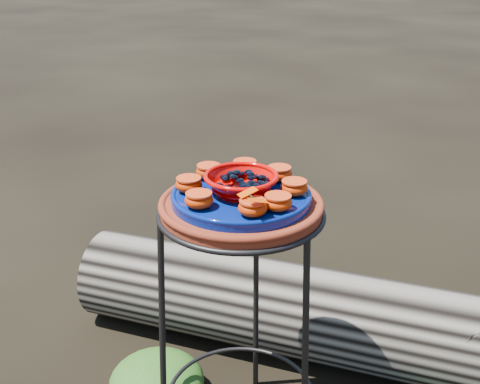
% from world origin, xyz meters
% --- Properties ---
extents(plant_stand, '(0.44, 0.44, 0.70)m').
position_xyz_m(plant_stand, '(0.00, 0.00, 0.35)').
color(plant_stand, black).
rests_on(plant_stand, ground).
extents(terracotta_saucer, '(0.38, 0.38, 0.03)m').
position_xyz_m(terracotta_saucer, '(0.00, 0.00, 0.72)').
color(terracotta_saucer, maroon).
rests_on(terracotta_saucer, plant_stand).
extents(cobalt_plate, '(0.33, 0.33, 0.02)m').
position_xyz_m(cobalt_plate, '(0.00, 0.00, 0.74)').
color(cobalt_plate, '#02145A').
rests_on(cobalt_plate, terracotta_saucer).
extents(red_bowl, '(0.16, 0.16, 0.05)m').
position_xyz_m(red_bowl, '(0.00, 0.00, 0.78)').
color(red_bowl, '#CC0402').
rests_on(red_bowl, cobalt_plate).
extents(glass_gems, '(0.13, 0.13, 0.02)m').
position_xyz_m(glass_gems, '(0.00, 0.00, 0.81)').
color(glass_gems, black).
rests_on(glass_gems, red_bowl).
extents(orange_half_0, '(0.06, 0.06, 0.04)m').
position_xyz_m(orange_half_0, '(0.05, -0.11, 0.77)').
color(orange_half_0, '#B61B00').
rests_on(orange_half_0, cobalt_plate).
extents(orange_half_1, '(0.06, 0.06, 0.04)m').
position_xyz_m(orange_half_1, '(0.10, -0.07, 0.77)').
color(orange_half_1, '#B61B00').
rests_on(orange_half_1, cobalt_plate).
extents(orange_half_2, '(0.06, 0.06, 0.04)m').
position_xyz_m(orange_half_2, '(0.12, 0.02, 0.77)').
color(orange_half_2, '#B61B00').
rests_on(orange_half_2, cobalt_plate).
extents(orange_half_3, '(0.06, 0.06, 0.04)m').
position_xyz_m(orange_half_3, '(0.07, 0.10, 0.77)').
color(orange_half_3, '#B61B00').
rests_on(orange_half_3, cobalt_plate).
extents(orange_half_4, '(0.06, 0.06, 0.04)m').
position_xyz_m(orange_half_4, '(-0.02, 0.12, 0.77)').
color(orange_half_4, '#B61B00').
rests_on(orange_half_4, cobalt_plate).
extents(orange_half_5, '(0.06, 0.06, 0.04)m').
position_xyz_m(orange_half_5, '(-0.10, 0.07, 0.77)').
color(orange_half_5, '#B61B00').
rests_on(orange_half_5, cobalt_plate).
extents(orange_half_6, '(0.06, 0.06, 0.04)m').
position_xyz_m(orange_half_6, '(-0.12, -0.02, 0.77)').
color(orange_half_6, '#B61B00').
rests_on(orange_half_6, cobalt_plate).
extents(orange_half_7, '(0.06, 0.06, 0.04)m').
position_xyz_m(orange_half_7, '(-0.07, -0.10, 0.77)').
color(orange_half_7, '#B61B00').
rests_on(orange_half_7, cobalt_plate).
extents(butterfly, '(0.10, 0.10, 0.02)m').
position_xyz_m(butterfly, '(0.05, -0.11, 0.80)').
color(butterfly, '#DF3D00').
rests_on(butterfly, orange_half_0).
extents(driftwood_log, '(1.69, 0.64, 0.31)m').
position_xyz_m(driftwood_log, '(0.17, 0.42, 0.15)').
color(driftwood_log, black).
rests_on(driftwood_log, ground).
extents(foliage_left, '(0.29, 0.29, 0.14)m').
position_xyz_m(foliage_left, '(-0.28, 0.09, 0.07)').
color(foliage_left, '#1F4A19').
rests_on(foliage_left, ground).
extents(foliage_back, '(0.30, 0.30, 0.15)m').
position_xyz_m(foliage_back, '(-0.22, 0.66, 0.07)').
color(foliage_back, '#1F4A19').
rests_on(foliage_back, ground).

